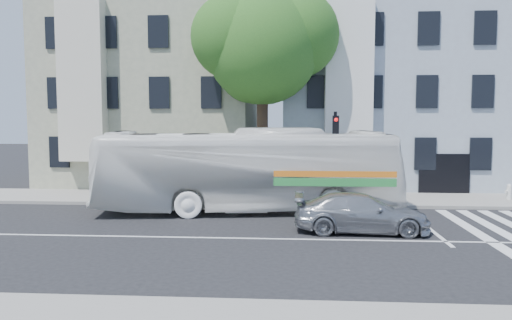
# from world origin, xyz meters

# --- Properties ---
(ground) EXTENTS (120.00, 120.00, 0.00)m
(ground) POSITION_xyz_m (0.00, 0.00, 0.00)
(ground) COLOR black
(ground) RESTS_ON ground
(sidewalk_far) EXTENTS (80.00, 4.00, 0.15)m
(sidewalk_far) POSITION_xyz_m (0.00, 8.00, 0.07)
(sidewalk_far) COLOR gray
(sidewalk_far) RESTS_ON ground
(building_left) EXTENTS (12.00, 10.00, 11.00)m
(building_left) POSITION_xyz_m (-7.00, 15.00, 5.50)
(building_left) COLOR gray
(building_left) RESTS_ON ground
(building_right) EXTENTS (12.00, 10.00, 11.00)m
(building_right) POSITION_xyz_m (7.00, 15.00, 5.50)
(building_right) COLOR #A4B4C3
(building_right) RESTS_ON ground
(street_tree) EXTENTS (7.30, 5.90, 11.10)m
(street_tree) POSITION_xyz_m (0.06, 8.74, 7.83)
(street_tree) COLOR #2D2116
(street_tree) RESTS_ON ground
(bus) EXTENTS (4.81, 13.29, 3.62)m
(bus) POSITION_xyz_m (-0.41, 4.91, 1.81)
(bus) COLOR white
(bus) RESTS_ON ground
(sedan) EXTENTS (2.06, 4.79, 1.37)m
(sedan) POSITION_xyz_m (3.92, 1.24, 0.69)
(sedan) COLOR #A8A9AF
(sedan) RESTS_ON ground
(hedge) EXTENTS (8.46, 2.81, 0.70)m
(hedge) POSITION_xyz_m (-2.94, 6.80, 0.50)
(hedge) COLOR #1C561B
(hedge) RESTS_ON sidewalk_far
(traffic_signal) EXTENTS (0.45, 0.53, 4.33)m
(traffic_signal) POSITION_xyz_m (3.39, 5.94, 2.80)
(traffic_signal) COLOR black
(traffic_signal) RESTS_ON ground
(fire_hydrant) EXTENTS (0.43, 0.29, 0.75)m
(fire_hydrant) POSITION_xyz_m (11.91, 8.07, 0.53)
(fire_hydrant) COLOR silver
(fire_hydrant) RESTS_ON sidewalk_far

